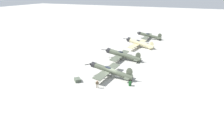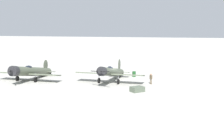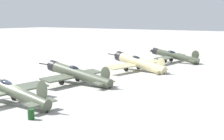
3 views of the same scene
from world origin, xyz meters
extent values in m
plane|color=#A8A59E|center=(0.00, 0.00, 0.00)|extent=(400.00, 400.00, 0.00)
cylinder|color=#4C5442|center=(0.00, 0.00, 1.50)|extent=(10.12, 1.48, 2.82)
ellipsoid|color=black|center=(-1.00, 0.03, 2.18)|extent=(1.81, 0.81, 0.95)
cube|color=#565E4C|center=(-1.20, 0.03, 1.37)|extent=(2.18, 10.48, 0.49)
ellipsoid|color=#4C5442|center=(4.21, -0.11, 2.06)|extent=(1.81, 0.17, 2.22)
cube|color=#565E4C|center=(4.01, -0.11, 0.90)|extent=(1.19, 3.43, 0.28)
cylinder|color=#999BA0|center=(-1.76, 1.55, 0.99)|extent=(0.14, 0.14, 1.19)
cylinder|color=black|center=(-1.76, 1.55, 0.40)|extent=(0.81, 0.22, 0.80)
cylinder|color=black|center=(4.81, -0.13, 0.14)|extent=(0.28, 0.11, 0.28)
cylinder|color=#4C5442|center=(-1.87, 12.69, 1.33)|extent=(10.17, 1.63, 2.97)
cylinder|color=#232326|center=(-6.70, 12.79, 2.09)|extent=(1.16, 1.54, 1.64)
cone|color=#232326|center=(-7.35, 12.81, 2.20)|extent=(0.66, 0.65, 0.71)
cube|color=black|center=(-7.50, 12.81, 2.20)|extent=(2.64, 1.60, 0.51)
ellipsoid|color=black|center=(-2.88, 12.71, 2.08)|extent=(1.80, 0.80, 0.94)
cube|color=#565E4C|center=(-3.08, 12.72, 1.13)|extent=(2.08, 10.49, 0.47)
ellipsoid|color=#4C5442|center=(2.35, 12.60, 1.84)|extent=(1.77, 0.16, 2.01)
cube|color=#565E4C|center=(2.15, 12.60, 0.76)|extent=(1.18, 3.42, 0.27)
cylinder|color=#999BA0|center=(-3.71, 11.13, 0.88)|extent=(0.14, 0.14, 0.97)
cylinder|color=black|center=(-3.71, 11.13, 0.40)|extent=(0.80, 0.22, 0.80)
cylinder|color=#999BA0|center=(-3.65, 14.33, 0.88)|extent=(0.14, 0.14, 0.97)
cylinder|color=black|center=(-3.65, 14.33, 0.40)|extent=(0.80, 0.22, 0.80)
cylinder|color=black|center=(2.95, 12.59, 0.14)|extent=(0.28, 0.11, 0.28)
cylinder|color=beige|center=(-1.23, 27.45, 1.31)|extent=(9.65, 2.64, 3.27)
cylinder|color=#232326|center=(-5.71, 27.98, 2.17)|extent=(1.38, 1.78, 1.79)
cone|color=#232326|center=(-6.35, 28.05, 2.30)|extent=(0.75, 0.76, 0.78)
cube|color=black|center=(-6.50, 28.07, 2.30)|extent=(2.72, 1.38, 0.59)
ellipsoid|color=black|center=(-2.16, 27.56, 2.14)|extent=(1.87, 0.97, 0.99)
cube|color=#C6BC89|center=(-2.35, 27.58, 1.11)|extent=(3.22, 13.10, 0.50)
ellipsoid|color=beige|center=(2.70, 26.98, 1.71)|extent=(1.79, 0.33, 1.95)
cube|color=#C6BC89|center=(2.50, 27.00, 0.67)|extent=(1.49, 3.51, 0.31)
cylinder|color=#999BA0|center=(-3.11, 25.99, 0.88)|extent=(0.14, 0.14, 0.97)
cylinder|color=black|center=(-3.11, 25.99, 0.40)|extent=(0.82, 0.29, 0.80)
cylinder|color=#999BA0|center=(-2.72, 29.30, 0.88)|extent=(0.14, 0.14, 0.97)
cylinder|color=black|center=(-2.72, 29.30, 0.40)|extent=(0.82, 0.29, 0.80)
cylinder|color=black|center=(3.26, 26.91, 0.14)|extent=(0.29, 0.13, 0.28)
cylinder|color=#4C5442|center=(-1.27, 41.09, 1.30)|extent=(9.35, 1.53, 2.72)
cylinder|color=#232326|center=(-5.69, 40.93, 2.04)|extent=(1.15, 1.34, 1.43)
cone|color=#232326|center=(-6.34, 40.91, 2.15)|extent=(0.65, 0.56, 0.63)
cube|color=black|center=(-6.49, 40.91, 2.15)|extent=(0.80, 2.79, 0.21)
ellipsoid|color=black|center=(-2.20, 41.05, 1.97)|extent=(1.81, 0.82, 0.95)
cube|color=#565E4C|center=(-2.38, 41.05, 1.16)|extent=(2.05, 11.49, 0.45)
ellipsoid|color=#4C5442|center=(2.61, 41.22, 1.76)|extent=(1.77, 0.18, 1.96)
cube|color=#565E4C|center=(2.41, 41.21, 0.74)|extent=(1.22, 3.44, 0.28)
cylinder|color=#999BA0|center=(-2.88, 39.53, 0.89)|extent=(0.14, 0.14, 0.97)
cylinder|color=black|center=(-2.88, 39.53, 0.40)|extent=(0.81, 0.23, 0.80)
cylinder|color=#999BA0|center=(-2.99, 42.53, 0.89)|extent=(0.14, 0.14, 0.97)
cylinder|color=black|center=(-2.99, 42.53, 0.40)|extent=(0.81, 0.23, 0.80)
cylinder|color=black|center=(3.16, 41.24, 0.14)|extent=(0.28, 0.11, 0.28)
cylinder|color=#19471E|center=(5.22, -2.45, 0.46)|extent=(0.58, 0.58, 0.92)
torus|color=#19471E|center=(5.22, -2.45, 0.64)|extent=(0.62, 0.62, 0.04)
torus|color=#19471E|center=(5.22, -2.45, 0.27)|extent=(0.62, 0.62, 0.04)
camera|label=1|loc=(16.94, -38.25, 18.81)|focal=31.82mm
camera|label=2|loc=(-42.36, -11.66, 8.31)|focal=46.24mm
camera|label=3|loc=(28.60, -23.71, 8.88)|focal=58.37mm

